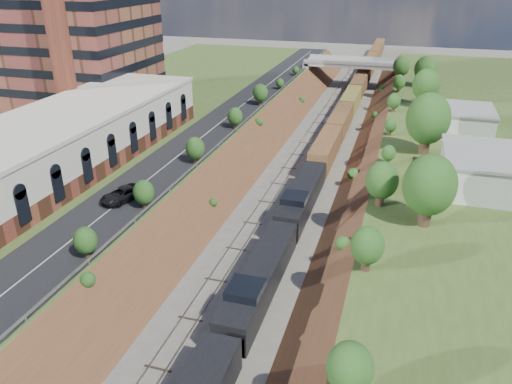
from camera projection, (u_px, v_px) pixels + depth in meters
The scene contains 15 objects.
platform_left at pixel (106, 141), 82.63m from camera, with size 44.00×180.00×5.00m, color #3E5824.
embankment_left at pixel (231, 170), 77.87m from camera, with size 7.07×180.00×7.07m, color brown.
embankment_right at pixel (375, 186), 72.07m from camera, with size 7.07×180.00×7.07m, color brown.
rail_left_track at pixel (284, 175), 75.62m from camera, with size 1.58×180.00×0.18m, color gray.
rail_right_track at pixel (318, 179), 74.25m from camera, with size 1.58×180.00×0.18m, color gray.
road at pixel (203, 136), 76.95m from camera, with size 8.00×180.00×0.10m, color black.
guardrail at pixel (228, 136), 75.49m from camera, with size 0.10×171.00×0.70m.
commercial_building at pixel (35, 155), 59.68m from camera, with size 14.30×62.30×7.00m.
overpass at pixel (353, 69), 126.83m from camera, with size 24.50×8.30×7.40m.
white_building_near at pixel (483, 171), 58.90m from camera, with size 9.00×12.00×4.00m, color silver.
white_building_far at pixel (464, 121), 78.24m from camera, with size 8.00×10.00×3.60m, color silver.
tree_right_large at pixel (430, 186), 49.18m from camera, with size 5.25×5.25×7.61m.
tree_left_crest at pixel (56, 266), 40.37m from camera, with size 2.45×2.45×3.55m.
freight_train at pixel (350, 102), 105.58m from camera, with size 2.99×184.34×4.55m.
suv at pixel (122, 194), 55.77m from camera, with size 2.46×5.34×1.48m, color black.
Camera 1 is at (13.63, -7.99, 29.36)m, focal length 35.00 mm.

